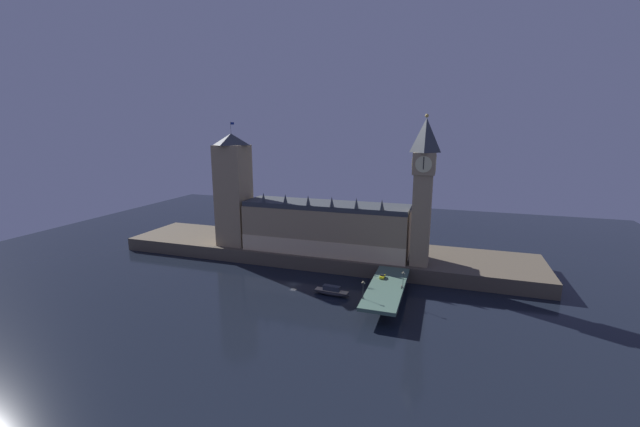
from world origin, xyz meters
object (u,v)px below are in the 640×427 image
(victoria_tower, at_px, (234,190))
(street_lamp_mid, at_px, (403,278))
(pedestrian_mid_walk, at_px, (401,287))
(street_lamp_near, at_px, (363,288))
(clock_tower, at_px, (423,188))
(boat_upstream, at_px, (332,292))
(car_northbound_lead, at_px, (382,276))

(victoria_tower, bearing_deg, street_lamp_mid, -19.83)
(pedestrian_mid_walk, bearing_deg, street_lamp_near, -132.39)
(street_lamp_near, bearing_deg, clock_tower, 69.78)
(pedestrian_mid_walk, bearing_deg, victoria_tower, 159.53)
(boat_upstream, bearing_deg, street_lamp_mid, 1.39)
(car_northbound_lead, relative_size, pedestrian_mid_walk, 2.38)
(clock_tower, height_order, street_lamp_near, clock_tower)
(clock_tower, distance_m, boat_upstream, 61.45)
(clock_tower, distance_m, car_northbound_lead, 43.92)
(victoria_tower, distance_m, car_northbound_lead, 93.91)
(victoria_tower, bearing_deg, car_northbound_lead, -16.97)
(street_lamp_mid, bearing_deg, victoria_tower, 160.17)
(pedestrian_mid_walk, height_order, boat_upstream, pedestrian_mid_walk)
(car_northbound_lead, height_order, street_lamp_near, street_lamp_near)
(car_northbound_lead, distance_m, street_lamp_near, 23.40)
(clock_tower, bearing_deg, car_northbound_lead, -120.61)
(street_lamp_mid, bearing_deg, boat_upstream, -178.61)
(victoria_tower, relative_size, pedestrian_mid_walk, 40.80)
(victoria_tower, xyz_separation_m, street_lamp_near, (81.95, -48.92, -25.63))
(victoria_tower, height_order, street_lamp_near, victoria_tower)
(victoria_tower, relative_size, street_lamp_mid, 9.63)
(street_lamp_near, xyz_separation_m, street_lamp_mid, (12.88, 14.72, -0.04))
(street_lamp_near, bearing_deg, pedestrian_mid_walk, 47.61)
(boat_upstream, bearing_deg, pedestrian_mid_walk, -0.67)
(clock_tower, bearing_deg, pedestrian_mid_walk, -97.57)
(clock_tower, xyz_separation_m, pedestrian_mid_walk, (-4.20, -31.60, -35.25))
(pedestrian_mid_walk, distance_m, boat_upstream, 29.45)
(car_northbound_lead, bearing_deg, boat_upstream, -155.84)
(car_northbound_lead, xyz_separation_m, pedestrian_mid_walk, (9.06, -9.20, 0.12))
(car_northbound_lead, bearing_deg, clock_tower, 59.39)
(victoria_tower, relative_size, car_northbound_lead, 17.13)
(street_lamp_near, height_order, street_lamp_mid, street_lamp_near)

